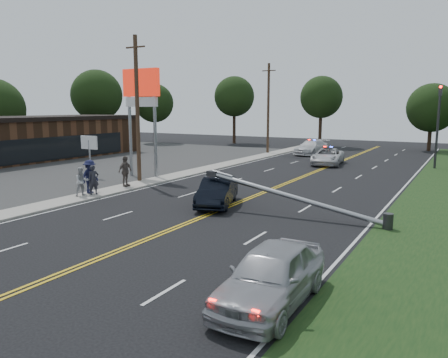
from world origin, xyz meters
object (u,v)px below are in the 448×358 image
Objects in this scene: crashed_sedan at (217,192)px; emergency_a at (328,157)px; small_sign at (89,146)px; bystander_d at (125,171)px; emergency_b at (312,147)px; bystander_a at (94,180)px; waiting_sedan at (271,275)px; bystander_c at (90,177)px; utility_pole_far at (268,108)px; bystander_b at (82,181)px; pylon_sign at (141,96)px; fallen_streetlight at (302,199)px; utility_pole_mid at (137,109)px; traffic_signal at (438,119)px.

crashed_sedan is 0.85× the size of emergency_a.
bystander_d is (5.57, -2.27, -1.22)m from small_sign.
small_sign reaches higher than emergency_b.
bystander_a is (5.77, -5.19, -1.34)m from small_sign.
bystander_c reaches higher than waiting_sedan.
waiting_sedan reaches higher than crashed_sedan.
utility_pole_far is 28.13m from bystander_b.
bystander_c is at bearing -88.98° from utility_pole_far.
pylon_sign reaches higher than waiting_sedan.
emergency_a is 0.97× the size of emergency_b.
bystander_d is (-7.75, 1.39, 0.37)m from crashed_sedan.
utility_pole_far is 2.12× the size of waiting_sedan.
fallen_streetlight is 2.07× the size of crashed_sedan.
bystander_b is (-3.99, -29.28, 0.16)m from emergency_b.
small_sign is at bearing 71.21° from bystander_a.
crashed_sedan is at bearing -52.53° from bystander_b.
small_sign is 0.66× the size of waiting_sedan.
waiting_sedan is at bearing -65.77° from utility_pole_far.
bystander_c is (-8.25, -20.91, 0.38)m from emergency_a.
emergency_b is at bearing 78.74° from utility_pole_mid.
bystander_a reaches higher than emergency_b.
emergency_a is 22.49m from bystander_c.
bystander_c is (0.48, -27.00, -3.96)m from utility_pole_far.
traffic_signal reaches higher than crashed_sedan.
pylon_sign is 1.13× the size of traffic_signal.
emergency_a is 19.85m from bystander_d.
utility_pole_far reaches higher than emergency_b.
bystander_d reaches higher than emergency_a.
small_sign reaches higher than crashed_sedan.
traffic_signal is at bearing 48.01° from crashed_sedan.
bystander_a is at bearing -41.99° from small_sign.
small_sign is 0.58× the size of emergency_a.
bystander_a is (-3.70, -28.66, 0.19)m from emergency_b.
fallen_streetlight is 12.74m from bystander_d.
fallen_streetlight is at bearing -100.59° from traffic_signal.
emergency_a is (-7.10, 29.08, -0.06)m from waiting_sedan.
pylon_sign reaches higher than bystander_a.
waiting_sedan is 16.84m from bystander_b.
bystander_c is (5.28, -5.00, -1.21)m from small_sign.
emergency_b is (-4.06, 7.55, 0.06)m from emergency_a.
fallen_streetlight is 0.94× the size of utility_pole_far.
pylon_sign is 3.99× the size of bystander_c.
small_sign is at bearing -137.63° from emergency_a.
crashed_sedan is (9.82, -5.65, -5.25)m from pylon_sign.
small_sign reaches higher than bystander_a.
emergency_a is at bearing -55.00° from emergency_b.
emergency_b is at bearing 156.91° from traffic_signal.
traffic_signal is 31.39m from waiting_sedan.
bystander_b is at bearing 177.55° from bystander_d.
bystander_b reaches higher than waiting_sedan.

